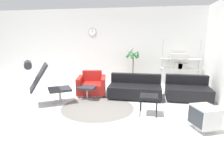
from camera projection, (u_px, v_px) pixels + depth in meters
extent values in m
plane|color=silver|center=(108.00, 105.00, 5.38)|extent=(12.00, 12.00, 0.00)
cube|color=silver|center=(124.00, 46.00, 7.62)|extent=(12.00, 0.06, 2.80)
cylinder|color=black|center=(92.00, 32.00, 7.69)|extent=(0.31, 0.01, 0.31)
cylinder|color=white|center=(92.00, 32.00, 7.69)|extent=(0.29, 0.02, 0.29)
cube|color=black|center=(92.00, 31.00, 7.67)|extent=(0.01, 0.01, 0.09)
cylinder|color=slate|center=(98.00, 108.00, 5.17)|extent=(1.88, 1.88, 0.01)
cylinder|color=#BCBCC1|center=(61.00, 102.00, 5.58)|extent=(0.61, 0.61, 0.02)
cylinder|color=#BCBCC1|center=(60.00, 96.00, 5.53)|extent=(0.06, 0.06, 0.32)
cube|color=#2D2D33|center=(60.00, 89.00, 5.49)|extent=(0.78, 0.77, 0.06)
cube|color=#2D2D33|center=(38.00, 77.00, 5.20)|extent=(0.70, 0.71, 0.72)
cylinder|color=#2D2D33|center=(28.00, 65.00, 5.03)|extent=(0.42, 0.50, 0.19)
cylinder|color=#BCBCC1|center=(87.00, 99.00, 5.87)|extent=(0.36, 0.36, 0.02)
cylinder|color=#BCBCC1|center=(87.00, 93.00, 5.83)|extent=(0.05, 0.05, 0.30)
cube|color=#2D2D33|center=(87.00, 88.00, 5.78)|extent=(0.50, 0.42, 0.06)
cube|color=silver|center=(92.00, 93.00, 6.31)|extent=(0.83, 0.81, 0.06)
cube|color=red|center=(92.00, 88.00, 6.26)|extent=(0.77, 0.93, 0.31)
cube|color=red|center=(92.00, 76.00, 6.50)|extent=(0.64, 0.31, 0.34)
cube|color=red|center=(103.00, 85.00, 6.24)|extent=(0.29, 0.83, 0.50)
cube|color=red|center=(80.00, 85.00, 6.24)|extent=(0.29, 0.83, 0.50)
cube|color=black|center=(135.00, 97.00, 6.01)|extent=(1.40, 0.78, 0.05)
cube|color=black|center=(135.00, 91.00, 5.97)|extent=(1.55, 0.91, 0.33)
cube|color=black|center=(136.00, 78.00, 6.22)|extent=(1.54, 0.24, 0.28)
cube|color=black|center=(187.00, 99.00, 5.83)|extent=(1.12, 0.77, 0.05)
cube|color=black|center=(188.00, 92.00, 5.78)|extent=(1.25, 0.91, 0.33)
cube|color=black|center=(187.00, 80.00, 6.03)|extent=(1.23, 0.23, 0.28)
cube|color=black|center=(149.00, 96.00, 4.64)|extent=(0.41, 0.41, 0.02)
cylinder|color=black|center=(140.00, 108.00, 4.55)|extent=(0.02, 0.02, 0.45)
cylinder|color=black|center=(157.00, 109.00, 4.48)|extent=(0.02, 0.02, 0.45)
cylinder|color=black|center=(141.00, 102.00, 4.90)|extent=(0.02, 0.02, 0.45)
cylinder|color=black|center=(157.00, 103.00, 4.83)|extent=(0.02, 0.02, 0.45)
cylinder|color=#B7B7B7|center=(203.00, 128.00, 3.96)|extent=(0.31, 0.31, 0.10)
cube|color=#B7B7B7|center=(205.00, 116.00, 3.90)|extent=(0.58, 0.62, 0.39)
cube|color=#282D33|center=(195.00, 117.00, 3.85)|extent=(0.19, 0.41, 0.33)
cylinder|color=brown|center=(133.00, 82.00, 7.34)|extent=(0.36, 0.36, 0.31)
cylinder|color=#382819|center=(133.00, 78.00, 7.31)|extent=(0.33, 0.33, 0.02)
cylinder|color=brown|center=(133.00, 67.00, 7.22)|extent=(0.04, 0.04, 0.74)
cone|color=#2D6B33|center=(138.00, 54.00, 7.08)|extent=(0.14, 0.39, 0.32)
cone|color=#2D6B33|center=(135.00, 54.00, 7.22)|extent=(0.35, 0.17, 0.29)
cone|color=#2D6B33|center=(130.00, 52.00, 7.22)|extent=(0.35, 0.36, 0.41)
cone|color=#2D6B33|center=(130.00, 54.00, 7.02)|extent=(0.32, 0.32, 0.32)
cone|color=#2D6B33|center=(134.00, 54.00, 6.97)|extent=(0.35, 0.15, 0.32)
cylinder|color=#BCBCC1|center=(162.00, 63.00, 7.32)|extent=(0.03, 0.03, 1.67)
cylinder|color=#BCBCC1|center=(199.00, 64.00, 7.07)|extent=(0.03, 0.03, 1.67)
cube|color=silver|center=(180.00, 69.00, 7.12)|extent=(1.34, 0.28, 0.02)
cube|color=silver|center=(181.00, 59.00, 7.04)|extent=(1.34, 0.28, 0.02)
cube|color=beige|center=(178.00, 66.00, 7.10)|extent=(0.24, 0.24, 0.19)
cube|color=silver|center=(179.00, 56.00, 7.02)|extent=(0.56, 0.24, 0.18)
cube|color=#B7B2A8|center=(183.00, 66.00, 7.07)|extent=(0.33, 0.24, 0.20)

